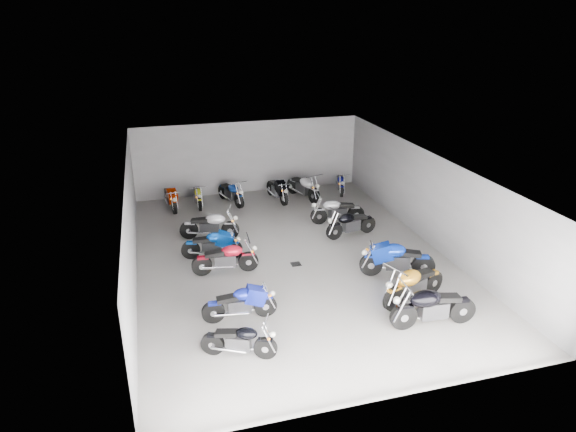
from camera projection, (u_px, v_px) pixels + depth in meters
name	position (u px, v px, depth m)	size (l,w,h in m)	color
ground	(292.00, 258.00, 17.15)	(14.00, 14.00, 0.00)	gray
wall_back	(249.00, 157.00, 22.81)	(10.00, 0.10, 3.20)	gray
wall_left	(131.00, 230.00, 15.31)	(0.10, 14.00, 3.20)	gray
wall_right	(430.00, 199.00, 17.79)	(0.10, 14.00, 3.20)	gray
ceiling	(292.00, 165.00, 15.95)	(10.00, 14.00, 0.04)	black
drain_grate	(296.00, 264.00, 16.70)	(0.32, 0.32, 0.01)	black
motorcycle_left_a	(240.00, 340.00, 12.12)	(1.75, 0.84, 0.82)	black
motorcycle_left_b	(240.00, 303.00, 13.59)	(2.01, 0.41, 0.88)	black
motorcycle_left_d	(226.00, 258.00, 15.99)	(2.10, 0.45, 0.92)	black
motorcycle_left_e	(213.00, 245.00, 16.94)	(2.00, 0.62, 0.89)	black
motorcycle_left_f	(210.00, 225.00, 18.39)	(2.10, 0.70, 0.94)	black
motorcycle_right_a	(432.00, 307.00, 13.27)	(2.36, 0.51, 1.04)	black
motorcycle_right_b	(413.00, 284.00, 14.38)	(2.22, 0.93, 1.02)	black
motorcycle_right_c	(397.00, 259.00, 15.80)	(2.26, 0.86, 1.02)	black
motorcycle_right_e	(351.00, 223.00, 18.61)	(2.05, 0.56, 0.91)	black
motorcycle_right_f	(337.00, 211.00, 19.76)	(2.13, 0.48, 0.93)	black
motorcycle_back_a	(171.00, 197.00, 21.21)	(0.48, 2.01, 0.89)	black
motorcycle_back_b	(198.00, 196.00, 21.52)	(0.36, 1.87, 0.82)	black
motorcycle_back_c	(231.00, 193.00, 21.77)	(0.80, 1.97, 0.90)	black
motorcycle_back_d	(278.00, 189.00, 22.12)	(0.52, 2.06, 0.91)	black
motorcycle_back_e	(304.00, 187.00, 22.31)	(0.89, 2.18, 0.99)	black
motorcycle_back_f	(340.00, 183.00, 23.11)	(0.63, 1.83, 0.82)	black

